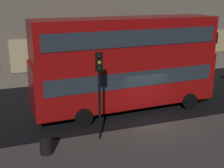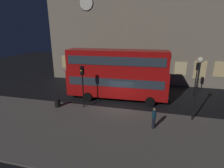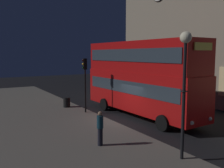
{
  "view_description": "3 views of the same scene",
  "coord_description": "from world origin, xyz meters",
  "views": [
    {
      "loc": [
        -7.26,
        -13.65,
        6.85
      ],
      "look_at": [
        -1.97,
        1.2,
        2.09
      ],
      "focal_mm": 47.54,
      "sensor_mm": 36.0,
      "label": 1
    },
    {
      "loc": [
        3.46,
        -16.55,
        7.64
      ],
      "look_at": [
        -0.95,
        0.89,
        2.17
      ],
      "focal_mm": 28.5,
      "sensor_mm": 36.0,
      "label": 2
    },
    {
      "loc": [
        14.28,
        -9.28,
        4.67
      ],
      "look_at": [
        -2.99,
        1.09,
        2.28
      ],
      "focal_mm": 40.13,
      "sensor_mm": 36.0,
      "label": 3
    }
  ],
  "objects": [
    {
      "name": "traffic_light_far_side",
      "position": [
        8.11,
        5.47,
        2.91
      ],
      "size": [
        0.34,
        0.37,
        4.05
      ],
      "rotation": [
        0.0,
        0.0,
        3.07
      ],
      "color": "black",
      "rests_on": "ground"
    },
    {
      "name": "pedestrian",
      "position": [
        3.57,
        -3.54,
        1.03
      ],
      "size": [
        0.33,
        0.33,
        1.74
      ],
      "rotation": [
        0.0,
        0.0,
        0.55
      ],
      "color": "black",
      "rests_on": "sidewalk_slab"
    },
    {
      "name": "ground_plane",
      "position": [
        0.0,
        0.0,
        0.0
      ],
      "size": [
        80.0,
        80.0,
        0.0
      ],
      "primitive_type": "plane",
      "color": "black"
    },
    {
      "name": "traffic_light_near_kerb",
      "position": [
        -3.41,
        -1.12,
        3.16
      ],
      "size": [
        0.36,
        0.39,
        4.24
      ],
      "rotation": [
        0.0,
        0.0,
        -0.18
      ],
      "color": "black",
      "rests_on": "sidewalk_slab"
    },
    {
      "name": "double_decker_bus",
      "position": [
        -0.72,
        2.2,
        3.13
      ],
      "size": [
        11.32,
        3.18,
        5.62
      ],
      "rotation": [
        0.0,
        0.0,
        0.04
      ],
      "color": "#B20F0F",
      "rests_on": "ground"
    },
    {
      "name": "street_lamp",
      "position": [
        6.84,
        -1.24,
        4.12
      ],
      "size": [
        0.49,
        0.49,
        5.5
      ],
      "color": "black",
      "rests_on": "sidewalk_slab"
    },
    {
      "name": "sidewalk_slab",
      "position": [
        0.0,
        -5.06,
        0.06
      ],
      "size": [
        44.0,
        9.03,
        0.12
      ],
      "primitive_type": "cube",
      "color": "#5B564F",
      "rests_on": "ground"
    },
    {
      "name": "building_plain_facade",
      "position": [
        6.75,
        12.78,
        9.87
      ],
      "size": [
        15.41,
        7.45,
        19.73
      ],
      "color": "gray",
      "rests_on": "ground"
    },
    {
      "name": "litter_bin",
      "position": [
        -6.05,
        -1.66,
        0.54
      ],
      "size": [
        0.58,
        0.58,
        0.83
      ],
      "primitive_type": "cylinder",
      "color": "black",
      "rests_on": "sidewalk_slab"
    },
    {
      "name": "building_with_clock",
      "position": [
        -6.47,
        13.39,
        8.8
      ],
      "size": [
        13.35,
        8.46,
        17.6
      ],
      "color": "gray",
      "rests_on": "ground"
    }
  ]
}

